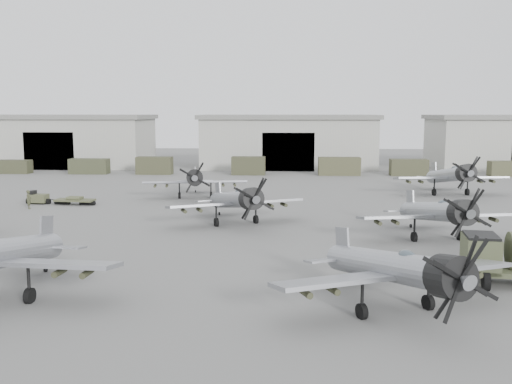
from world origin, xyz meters
The scene contains 17 objects.
ground centered at (0.00, 0.00, 0.00)m, with size 220.00×220.00×0.00m, color slate.
hangar_left centered at (-38.00, 61.96, 4.37)m, with size 29.00×14.80×8.70m.
hangar_center centered at (0.00, 61.96, 4.37)m, with size 29.00×14.80×8.70m.
support_truck_0 centered at (-41.58, 50.00, 1.00)m, with size 5.48×2.20×1.99m, color #383925.
support_truck_1 centered at (-29.77, 50.00, 1.12)m, with size 5.76×2.20×2.24m, color #393C27.
support_truck_2 centered at (-19.89, 50.00, 1.29)m, with size 5.26×2.20×2.57m, color #3B3C27.
support_truck_3 centered at (-5.87, 50.00, 1.32)m, with size 4.94×2.20×2.64m, color #383925.
support_truck_4 centered at (7.44, 50.00, 1.31)m, with size 6.07×2.20×2.62m, color #43432C.
support_truck_5 centered at (17.50, 50.00, 1.19)m, with size 5.35×2.20×2.39m, color #3C3C27.
support_truck_6 centered at (31.73, 50.00, 1.08)m, with size 5.52×2.20×2.16m, color #46462E.
aircraft_near_1 centered at (4.75, -8.12, 2.15)m, with size 11.62×10.52×4.73m.
aircraft_mid_1 centered at (-4.38, 12.30, 2.08)m, with size 11.16×10.11×4.56m.
aircraft_mid_2 centered at (10.57, 7.20, 2.10)m, with size 11.61×10.45×4.61m.
aircraft_far_0 centered at (-10.07, 26.48, 2.03)m, with size 11.26×10.14×4.47m.
aircraft_far_1 centered at (17.97, 30.06, 2.26)m, with size 12.51×11.26×4.98m.
tug_trailer centered at (-23.86, 21.94, 0.51)m, with size 6.89×1.96×1.37m.
ground_crew centered at (-24.94, 19.15, 0.90)m, with size 0.66×0.43×1.80m, color #3E402A.
Camera 1 is at (-0.42, -33.53, 9.25)m, focal length 40.00 mm.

